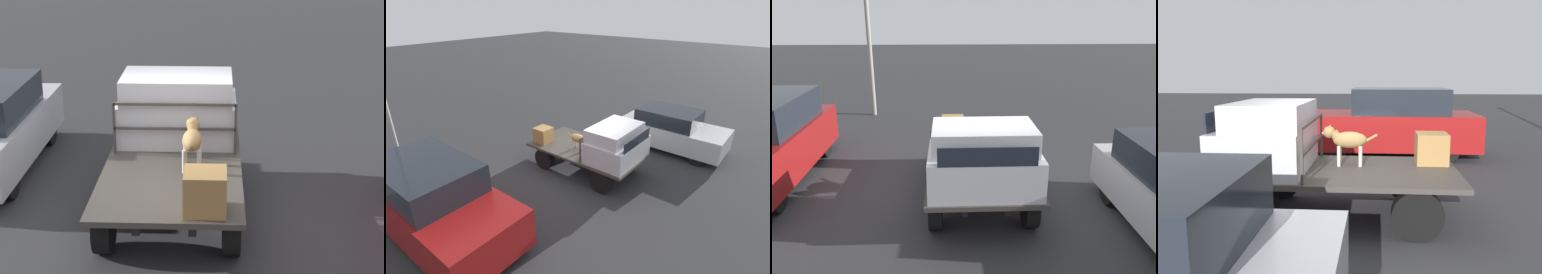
# 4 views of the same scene
# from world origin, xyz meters

# --- Properties ---
(ground_plane) EXTENTS (80.00, 80.00, 0.00)m
(ground_plane) POSITION_xyz_m (0.00, 0.00, 0.00)
(ground_plane) COLOR #2D2D30
(flatbed_truck) EXTENTS (3.85, 2.03, 0.80)m
(flatbed_truck) POSITION_xyz_m (0.00, 0.00, 0.59)
(flatbed_truck) COLOR black
(flatbed_truck) RESTS_ON ground
(truck_cab) EXTENTS (1.37, 1.91, 1.10)m
(truck_cab) POSITION_xyz_m (1.16, 0.00, 1.32)
(truck_cab) COLOR #B7B7BC
(truck_cab) RESTS_ON flatbed_truck
(truck_headboard) EXTENTS (0.04, 1.91, 0.82)m
(truck_headboard) POSITION_xyz_m (0.43, 0.00, 1.35)
(truck_headboard) COLOR #3D3833
(truck_headboard) RESTS_ON flatbed_truck
(dog) EXTENTS (0.97, 0.28, 0.70)m
(dog) POSITION_xyz_m (-0.08, -0.29, 1.24)
(dog) COLOR beige
(dog) RESTS_ON flatbed_truck
(cargo_crate) EXTENTS (0.53, 0.53, 0.53)m
(cargo_crate) POSITION_xyz_m (-1.56, -0.51, 1.07)
(cargo_crate) COLOR olive
(cargo_crate) RESTS_ON flatbed_truck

